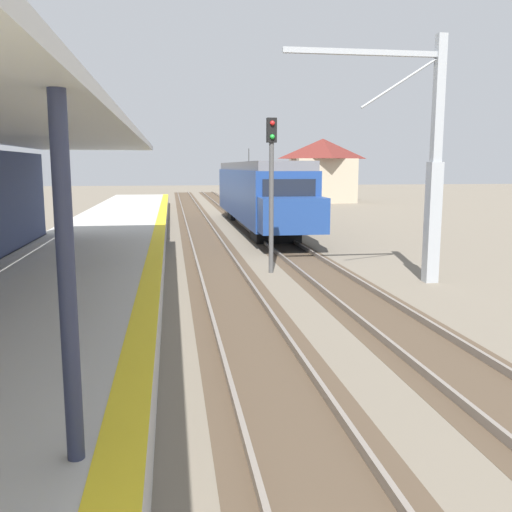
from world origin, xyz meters
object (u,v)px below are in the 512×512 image
Objects in this scene: approaching_train at (258,192)px; rail_signal_post at (271,179)px; distant_trackside_house at (322,169)px; catenary_pylon_far_side at (426,167)px.

rail_signal_post reaches higher than approaching_train.
rail_signal_post is 0.79× the size of distant_trackside_house.
catenary_pylon_far_side reaches higher than distant_trackside_house.
catenary_pylon_far_side is at bearing -100.81° from distant_trackside_house.
rail_signal_post is at bearing -96.99° from approaching_train.
rail_signal_post is at bearing 152.57° from catenary_pylon_far_side.
approaching_train is 25.77m from distant_trackside_house.
catenary_pylon_far_side is 1.14× the size of distant_trackside_house.
distant_trackside_house is (10.27, 23.60, 1.16)m from approaching_train.
approaching_train is 2.97× the size of distant_trackside_house.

